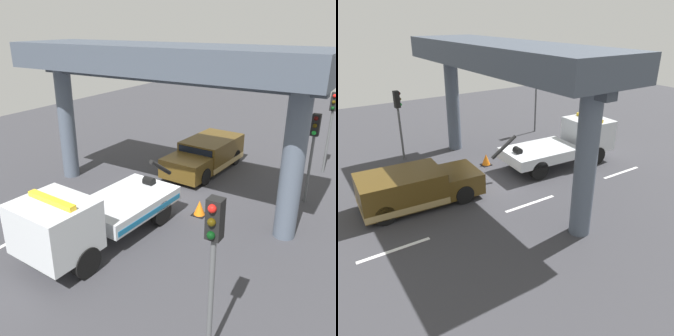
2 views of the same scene
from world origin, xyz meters
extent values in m
cube|color=#38383D|center=(0.00, 0.00, -0.05)|extent=(60.00, 40.00, 0.10)
cube|color=silver|center=(-6.00, -2.72, 0.00)|extent=(2.60, 0.16, 0.01)
cube|color=silver|center=(0.00, -2.72, 0.00)|extent=(2.60, 0.16, 0.01)
cube|color=silver|center=(6.00, -2.72, 0.00)|extent=(2.60, 0.16, 0.01)
cube|color=silver|center=(2.66, 0.06, 0.93)|extent=(3.96, 2.59, 0.55)
cube|color=silver|center=(5.99, -0.11, 1.48)|extent=(2.16, 2.41, 1.65)
cube|color=black|center=(6.60, -0.14, 1.84)|extent=(0.17, 2.21, 0.66)
cube|color=#196B9E|center=(2.73, 1.26, 0.84)|extent=(3.64, 0.21, 0.20)
cylinder|color=black|center=(0.48, 0.17, 1.66)|extent=(1.42, 0.25, 1.07)
cylinder|color=black|center=(1.28, 0.13, 1.32)|extent=(0.38, 0.47, 0.36)
cube|color=yellow|center=(5.99, -0.11, 2.38)|extent=(0.34, 1.93, 0.16)
cylinder|color=black|center=(5.84, 0.94, 0.50)|extent=(1.02, 0.37, 1.00)
cylinder|color=black|center=(5.73, -1.14, 0.50)|extent=(1.02, 0.37, 1.00)
cylinder|color=black|center=(1.95, 1.14, 0.50)|extent=(1.02, 0.37, 1.00)
cylinder|color=black|center=(1.84, -0.94, 0.50)|extent=(1.02, 0.37, 1.00)
cube|color=#4C3814|center=(-4.77, 0.03, 0.91)|extent=(3.56, 2.37, 1.35)
cube|color=#4C3814|center=(-2.18, -0.10, 0.71)|extent=(1.83, 2.20, 0.95)
cube|color=black|center=(-3.03, -0.06, 1.20)|extent=(0.16, 1.94, 0.59)
cube|color=#9E8451|center=(-4.77, 0.03, 0.41)|extent=(3.58, 2.39, 0.28)
cylinder|color=black|center=(-2.28, 0.87, 0.42)|extent=(0.85, 0.32, 0.84)
cylinder|color=black|center=(-2.38, -1.05, 0.42)|extent=(0.85, 0.32, 0.84)
cylinder|color=black|center=(-5.67, 1.04, 0.42)|extent=(0.85, 0.32, 0.84)
cylinder|color=black|center=(-5.77, -0.88, 0.42)|extent=(0.85, 0.32, 0.84)
cylinder|color=#4C5666|center=(0.27, 5.45, 2.76)|extent=(0.78, 0.78, 5.53)
cylinder|color=#4C5666|center=(0.27, -5.45, 2.76)|extent=(0.78, 0.78, 5.53)
cube|color=#414956|center=(0.27, 0.00, 6.05)|extent=(3.60, 12.90, 1.04)
cube|color=#353C47|center=(0.27, 0.00, 5.35)|extent=(0.50, 12.50, 0.36)
cylinder|color=#515456|center=(-3.00, 5.44, 1.51)|extent=(0.12, 0.12, 3.01)
cube|color=black|center=(-3.00, 5.44, 3.46)|extent=(0.28, 0.32, 0.90)
sphere|color=#360605|center=(-2.84, 5.44, 3.76)|extent=(0.18, 0.18, 0.18)
sphere|color=#3A2D06|center=(-2.84, 5.44, 3.46)|extent=(0.18, 0.18, 0.18)
sphere|color=green|center=(-2.84, 5.44, 3.16)|extent=(0.18, 0.18, 0.18)
cylinder|color=#515456|center=(6.50, 5.44, 1.61)|extent=(0.12, 0.12, 3.21)
cube|color=black|center=(6.50, 5.44, 3.66)|extent=(0.28, 0.32, 0.90)
sphere|color=red|center=(6.66, 5.44, 3.96)|extent=(0.18, 0.18, 0.18)
sphere|color=#3A2D06|center=(6.66, 5.44, 3.66)|extent=(0.18, 0.18, 0.18)
sphere|color=black|center=(6.66, 5.44, 3.36)|extent=(0.18, 0.18, 0.18)
cone|color=orange|center=(0.53, 2.09, 0.32)|extent=(0.48, 0.48, 0.64)
cube|color=black|center=(0.53, 2.09, 0.01)|extent=(0.53, 0.53, 0.03)
camera|label=1|loc=(12.47, 8.08, 7.30)|focal=39.33mm
camera|label=2|loc=(-8.13, -13.19, 7.58)|focal=36.75mm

